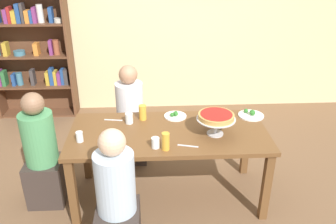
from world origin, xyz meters
The scene contains 19 objects.
ground_plane centered at (0.00, 0.00, 0.00)m, with size 12.00×12.00×0.00m, color brown.
rear_partition centered at (0.00, 2.20, 1.40)m, with size 8.00×0.12×2.80m, color beige.
dining_table centered at (0.00, 0.00, 0.65)m, with size 1.83×0.84×0.74m.
bookshelf centered at (-1.81, 2.01, 1.14)m, with size 1.10×0.30×2.21m.
diner_far_left centered at (-0.39, 0.70, 0.49)m, with size 0.34×0.34×1.15m.
diner_near_left centered at (-0.43, -0.69, 0.49)m, with size 0.34×0.34×1.15m.
diner_head_west centered at (-1.18, 0.00, 0.49)m, with size 0.34×0.34×1.15m.
deep_dish_pizza_stand centered at (0.42, -0.07, 0.91)m, with size 0.35×0.35×0.21m.
salad_plate_near_diner centered at (0.08, 0.29, 0.75)m, with size 0.22×0.22×0.06m.
salad_plate_far_diner centered at (0.84, 0.27, 0.75)m, with size 0.25×0.25×0.07m.
beer_glass_amber_tall centered at (-0.24, 0.26, 0.81)m, with size 0.07×0.07×0.15m, color gold.
beer_glass_amber_short centered at (-0.04, -0.31, 0.82)m, with size 0.07×0.07×0.15m, color gold.
water_glass_clear_near centered at (-0.13, -0.27, 0.79)m, with size 0.07×0.07×0.09m, color white.
water_glass_clear_far centered at (-0.78, -0.14, 0.79)m, with size 0.06×0.06×0.09m, color white.
water_glass_clear_spare centered at (-0.37, 0.19, 0.79)m, with size 0.07×0.07×0.10m, color white.
cutlery_fork_near centered at (0.15, -0.27, 0.74)m, with size 0.18×0.02×0.01m, color silver.
cutlery_knife_near centered at (-0.51, -0.33, 0.74)m, with size 0.18×0.02×0.01m, color silver.
cutlery_fork_far centered at (0.47, 0.25, 0.74)m, with size 0.18×0.02×0.01m, color silver.
cutlery_knife_far centered at (-0.53, 0.25, 0.74)m, with size 0.18×0.02×0.01m, color silver.
Camera 1 is at (-0.15, -2.82, 2.31)m, focal length 37.45 mm.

